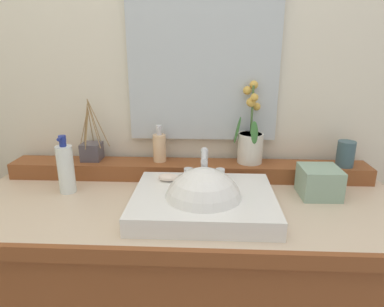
{
  "coord_description": "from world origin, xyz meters",
  "views": [
    {
      "loc": [
        0.07,
        -1.02,
        1.36
      ],
      "look_at": [
        0.03,
        -0.02,
        1.04
      ],
      "focal_mm": 31.31,
      "sensor_mm": 36.0,
      "label": 1
    }
  ],
  "objects_px": {
    "tissue_box": "(319,182)",
    "potted_plant": "(250,141)",
    "soap_bar": "(168,177)",
    "tumbler_cup": "(346,154)",
    "reed_diffuser": "(92,151)",
    "sink_basin": "(203,204)",
    "soap_dispenser": "(160,147)",
    "lotion_bottle": "(66,168)"
  },
  "relations": [
    {
      "from": "sink_basin",
      "to": "soap_dispenser",
      "type": "height_order",
      "value": "soap_dispenser"
    },
    {
      "from": "tumbler_cup",
      "to": "reed_diffuser",
      "type": "height_order",
      "value": "reed_diffuser"
    },
    {
      "from": "tumbler_cup",
      "to": "lotion_bottle",
      "type": "xyz_separation_m",
      "value": [
        -1.01,
        -0.15,
        -0.02
      ]
    },
    {
      "from": "potted_plant",
      "to": "soap_dispenser",
      "type": "distance_m",
      "value": 0.35
    },
    {
      "from": "reed_diffuser",
      "to": "tissue_box",
      "type": "height_order",
      "value": "reed_diffuser"
    },
    {
      "from": "soap_bar",
      "to": "potted_plant",
      "type": "height_order",
      "value": "potted_plant"
    },
    {
      "from": "soap_bar",
      "to": "reed_diffuser",
      "type": "bearing_deg",
      "value": 149.72
    },
    {
      "from": "tumbler_cup",
      "to": "reed_diffuser",
      "type": "distance_m",
      "value": 0.98
    },
    {
      "from": "soap_bar",
      "to": "potted_plant",
      "type": "bearing_deg",
      "value": 33.21
    },
    {
      "from": "soap_bar",
      "to": "tissue_box",
      "type": "xyz_separation_m",
      "value": [
        0.52,
        0.03,
        -0.02
      ]
    },
    {
      "from": "soap_dispenser",
      "to": "tissue_box",
      "type": "relative_size",
      "value": 1.12
    },
    {
      "from": "tumbler_cup",
      "to": "tissue_box",
      "type": "xyz_separation_m",
      "value": [
        -0.13,
        -0.14,
        -0.06
      ]
    },
    {
      "from": "lotion_bottle",
      "to": "tissue_box",
      "type": "height_order",
      "value": "lotion_bottle"
    },
    {
      "from": "tumbler_cup",
      "to": "lotion_bottle",
      "type": "distance_m",
      "value": 1.02
    },
    {
      "from": "soap_bar",
      "to": "lotion_bottle",
      "type": "xyz_separation_m",
      "value": [
        -0.36,
        0.02,
        0.02
      ]
    },
    {
      "from": "soap_dispenser",
      "to": "reed_diffuser",
      "type": "relative_size",
      "value": 0.59
    },
    {
      "from": "potted_plant",
      "to": "reed_diffuser",
      "type": "distance_m",
      "value": 0.63
    },
    {
      "from": "sink_basin",
      "to": "soap_dispenser",
      "type": "relative_size",
      "value": 3.05
    },
    {
      "from": "sink_basin",
      "to": "soap_dispenser",
      "type": "xyz_separation_m",
      "value": [
        -0.18,
        0.3,
        0.1
      ]
    },
    {
      "from": "sink_basin",
      "to": "reed_diffuser",
      "type": "relative_size",
      "value": 1.81
    },
    {
      "from": "soap_bar",
      "to": "lotion_bottle",
      "type": "distance_m",
      "value": 0.36
    },
    {
      "from": "tumbler_cup",
      "to": "lotion_bottle",
      "type": "bearing_deg",
      "value": -171.76
    },
    {
      "from": "sink_basin",
      "to": "tumbler_cup",
      "type": "xyz_separation_m",
      "value": [
        0.53,
        0.27,
        0.09
      ]
    },
    {
      "from": "tissue_box",
      "to": "tumbler_cup",
      "type": "bearing_deg",
      "value": 45.57
    },
    {
      "from": "soap_dispenser",
      "to": "lotion_bottle",
      "type": "relative_size",
      "value": 0.7
    },
    {
      "from": "sink_basin",
      "to": "potted_plant",
      "type": "bearing_deg",
      "value": 60.05
    },
    {
      "from": "soap_dispenser",
      "to": "tissue_box",
      "type": "bearing_deg",
      "value": -15.64
    },
    {
      "from": "tissue_box",
      "to": "potted_plant",
      "type": "bearing_deg",
      "value": 143.3
    },
    {
      "from": "potted_plant",
      "to": "tumbler_cup",
      "type": "distance_m",
      "value": 0.36
    },
    {
      "from": "lotion_bottle",
      "to": "reed_diffuser",
      "type": "bearing_deg",
      "value": 78.89
    },
    {
      "from": "soap_bar",
      "to": "soap_dispenser",
      "type": "height_order",
      "value": "soap_dispenser"
    },
    {
      "from": "reed_diffuser",
      "to": "lotion_bottle",
      "type": "xyz_separation_m",
      "value": [
        -0.03,
        -0.17,
        -0.01
      ]
    },
    {
      "from": "soap_dispenser",
      "to": "reed_diffuser",
      "type": "xyz_separation_m",
      "value": [
        -0.27,
        0.0,
        -0.02
      ]
    },
    {
      "from": "tumbler_cup",
      "to": "soap_bar",
      "type": "bearing_deg",
      "value": -165.87
    },
    {
      "from": "soap_dispenser",
      "to": "reed_diffuser",
      "type": "bearing_deg",
      "value": 179.42
    },
    {
      "from": "potted_plant",
      "to": "soap_bar",
      "type": "bearing_deg",
      "value": -146.79
    },
    {
      "from": "tumbler_cup",
      "to": "reed_diffuser",
      "type": "xyz_separation_m",
      "value": [
        -0.98,
        0.03,
        -0.01
      ]
    },
    {
      "from": "potted_plant",
      "to": "lotion_bottle",
      "type": "xyz_separation_m",
      "value": [
        -0.66,
        -0.18,
        -0.06
      ]
    },
    {
      "from": "potted_plant",
      "to": "tissue_box",
      "type": "bearing_deg",
      "value": -36.7
    },
    {
      "from": "tissue_box",
      "to": "lotion_bottle",
      "type": "bearing_deg",
      "value": -179.26
    },
    {
      "from": "soap_dispenser",
      "to": "tumbler_cup",
      "type": "relative_size",
      "value": 1.49
    },
    {
      "from": "lotion_bottle",
      "to": "soap_bar",
      "type": "bearing_deg",
      "value": -2.69
    }
  ]
}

